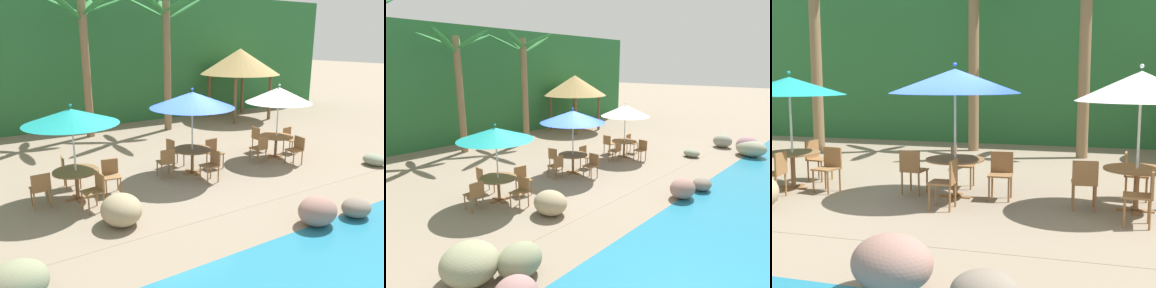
{
  "view_description": "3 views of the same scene",
  "coord_description": "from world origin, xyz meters",
  "views": [
    {
      "loc": [
        -5.04,
        -8.75,
        3.74
      ],
      "look_at": [
        0.26,
        -0.1,
        0.96
      ],
      "focal_mm": 34.91,
      "sensor_mm": 36.0,
      "label": 1
    },
    {
      "loc": [
        -8.02,
        -7.92,
        3.96
      ],
      "look_at": [
        0.73,
        0.16,
        1.08
      ],
      "focal_mm": 30.0,
      "sensor_mm": 36.0,
      "label": 2
    },
    {
      "loc": [
        3.03,
        -8.52,
        2.22
      ],
      "look_at": [
        0.52,
        0.33,
        0.99
      ],
      "focal_mm": 46.08,
      "sensor_mm": 36.0,
      "label": 3
    }
  ],
  "objects": [
    {
      "name": "dining_table_blue",
      "position": [
        0.4,
        0.12,
        0.61
      ],
      "size": [
        1.1,
        1.1,
        0.74
      ],
      "color": "brown",
      "rests_on": "ground"
    },
    {
      "name": "chair_blue_left",
      "position": [
        -0.45,
        0.12,
        0.51
      ],
      "size": [
        0.46,
        0.47,
        0.87
      ],
      "color": "olive",
      "rests_on": "ground"
    },
    {
      "name": "chair_blue_right",
      "position": [
        0.52,
        -0.73,
        0.51
      ],
      "size": [
        0.44,
        0.43,
        0.87
      ],
      "color": "olive",
      "rests_on": "ground"
    },
    {
      "name": "rock_seawall",
      "position": [
        0.89,
        -3.44,
        0.34
      ],
      "size": [
        16.45,
        3.46,
        0.84
      ],
      "color": "gray",
      "rests_on": "ground"
    },
    {
      "name": "chair_blue_inland",
      "position": [
        0.23,
        0.96,
        0.51
      ],
      "size": [
        0.46,
        0.46,
        0.87
      ],
      "color": "olive",
      "rests_on": "ground"
    },
    {
      "name": "palm_tree_second",
      "position": [
        -0.79,
        6.1,
        3.66
      ],
      "size": [
        3.31,
        3.33,
        5.51
      ],
      "color": "brown",
      "rests_on": "ground"
    },
    {
      "name": "chair_white_inland",
      "position": [
        3.56,
        0.85,
        0.51
      ],
      "size": [
        0.45,
        0.45,
        0.87
      ],
      "color": "olive",
      "rests_on": "ground"
    },
    {
      "name": "dining_table_white",
      "position": [
        3.6,
        0.0,
        0.61
      ],
      "size": [
        1.1,
        1.1,
        0.74
      ],
      "color": "brown",
      "rests_on": "ground"
    },
    {
      "name": "umbrella_white",
      "position": [
        3.6,
        0.0,
        2.09
      ],
      "size": [
        2.13,
        2.13,
        2.45
      ],
      "color": "silver",
      "rests_on": "ground"
    },
    {
      "name": "chair_teal_seaward",
      "position": [
        -2.13,
        -0.06,
        0.51
      ],
      "size": [
        0.48,
        0.49,
        0.87
      ],
      "color": "olive",
      "rests_on": "ground"
    },
    {
      "name": "palm_tree_nearest",
      "position": [
        -5.2,
        4.5,
        4.25
      ],
      "size": [
        3.47,
        3.34,
        6.31
      ],
      "color": "brown",
      "rests_on": "ground"
    },
    {
      "name": "chair_teal_inland",
      "position": [
        -2.99,
        0.83,
        0.51
      ],
      "size": [
        0.47,
        0.46,
        0.87
      ],
      "color": "olive",
      "rests_on": "ground"
    },
    {
      "name": "chair_white_right",
      "position": [
        3.66,
        -0.85,
        0.51
      ],
      "size": [
        0.44,
        0.44,
        0.87
      ],
      "color": "olive",
      "rests_on": "ground"
    },
    {
      "name": "foliage_backdrop",
      "position": [
        0.0,
        9.0,
        3.0
      ],
      "size": [
        28.0,
        2.4,
        6.0
      ],
      "color": "#286633",
      "rests_on": "ground"
    },
    {
      "name": "ground_plane",
      "position": [
        0.0,
        0.0,
        0.0
      ],
      "size": [
        120.0,
        120.0,
        0.0
      ],
      "primitive_type": "plane",
      "color": "gray"
    },
    {
      "name": "dining_table_teal",
      "position": [
        -2.99,
        -0.02,
        0.61
      ],
      "size": [
        1.1,
        1.1,
        0.74
      ],
      "color": "brown",
      "rests_on": "ground"
    },
    {
      "name": "palm_tree_third",
      "position": [
        2.47,
        5.56,
        3.73
      ],
      "size": [
        3.47,
        3.63,
        5.6
      ],
      "color": "brown",
      "rests_on": "ground"
    },
    {
      "name": "umbrella_blue",
      "position": [
        0.4,
        0.12,
        2.17
      ],
      "size": [
        2.42,
        2.42,
        2.51
      ],
      "color": "silver",
      "rests_on": "ground"
    },
    {
      "name": "umbrella_teal",
      "position": [
        -2.99,
        -0.02,
        2.07
      ],
      "size": [
        2.22,
        2.22,
        2.37
      ],
      "color": "silver",
      "rests_on": "ground"
    },
    {
      "name": "terrace_deck",
      "position": [
        0.0,
        0.0,
        0.0
      ],
      "size": [
        18.0,
        5.2,
        0.01
      ],
      "color": "gray",
      "rests_on": "ground"
    },
    {
      "name": "chair_blue_seaward",
      "position": [
        1.25,
        0.26,
        0.51
      ],
      "size": [
        0.44,
        0.45,
        0.87
      ],
      "color": "olive",
      "rests_on": "ground"
    },
    {
      "name": "chair_teal_right",
      "position": [
        -2.78,
        -0.85,
        0.51
      ],
      "size": [
        0.48,
        0.48,
        0.87
      ],
      "color": "olive",
      "rests_on": "ground"
    },
    {
      "name": "chair_white_left",
      "position": [
        2.76,
        -0.17,
        0.51
      ],
      "size": [
        0.46,
        0.47,
        0.87
      ],
      "color": "olive",
      "rests_on": "ground"
    }
  ]
}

